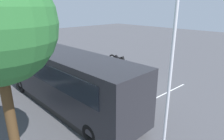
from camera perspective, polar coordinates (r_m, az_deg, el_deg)
ground_plane at (r=14.88m, az=2.61°, el=-4.31°), size 80.00×80.00×0.00m
tour_bus at (r=11.63m, az=-13.83°, el=-2.68°), size 10.82×2.77×3.25m
spectator_far_left at (r=12.25m, az=1.57°, el=-4.19°), size 0.58×0.38×1.71m
spectator_left at (r=12.88m, az=-1.41°, el=-3.04°), size 0.58×0.34×1.73m
spectator_centre at (r=13.32m, az=-5.66°, el=-2.34°), size 0.57×0.31×1.74m
spectator_right at (r=14.11m, az=-7.91°, el=-1.15°), size 0.58×0.35×1.77m
parked_motorcycle_silver at (r=12.21m, az=-2.85°, el=-7.05°), size 2.05×0.58×0.99m
stunt_motorcycle at (r=17.27m, az=2.28°, el=2.43°), size 1.91×1.00×1.72m
flagpole at (r=5.28m, az=15.52°, el=-10.52°), size 0.78×0.36×6.48m
traffic_cone at (r=15.21m, az=4.71°, el=-2.62°), size 0.34×0.34×0.63m
bay_line_a at (r=14.26m, az=16.30°, el=-6.08°), size 0.23×4.04×0.01m
bay_line_b at (r=15.73m, az=7.35°, el=-3.17°), size 0.24×4.31×0.01m
bay_line_c at (r=17.55m, az=0.12°, el=-0.74°), size 0.22×3.74×0.01m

